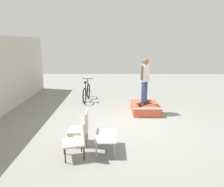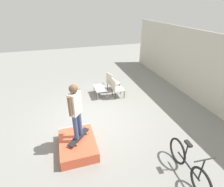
{
  "view_description": "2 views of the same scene",
  "coord_description": "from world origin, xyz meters",
  "views": [
    {
      "loc": [
        -6.98,
        0.49,
        2.78
      ],
      "look_at": [
        0.24,
        0.52,
        1.05
      ],
      "focal_mm": 35.0,
      "sensor_mm": 36.0,
      "label": 1
    },
    {
      "loc": [
        5.56,
        -0.97,
        4.03
      ],
      "look_at": [
        0.3,
        0.64,
        1.13
      ],
      "focal_mm": 28.0,
      "sensor_mm": 36.0,
      "label": 2
    }
  ],
  "objects": [
    {
      "name": "skateboard_on_ramp",
      "position": [
        1.4,
        -0.75,
        0.42
      ],
      "size": [
        0.78,
        0.73,
        0.07
      ],
      "rotation": [
        0.0,
        0.0,
        -0.73
      ],
      "color": "black",
      "rests_on": "skate_ramp_box"
    },
    {
      "name": "patio_chair_right",
      "position": [
        -1.35,
        1.35,
        0.5
      ],
      "size": [
        0.54,
        0.54,
        0.93
      ],
      "rotation": [
        0.0,
        0.0,
        3.17
      ],
      "color": "black",
      "rests_on": "ground_plane"
    },
    {
      "name": "bicycle",
      "position": [
        3.21,
        1.76,
        0.39
      ],
      "size": [
        1.72,
        0.52,
        1.02
      ],
      "rotation": [
        0.0,
        0.0,
        -0.07
      ],
      "color": "black",
      "rests_on": "ground_plane"
    },
    {
      "name": "patio_chair_left",
      "position": [
        -2.08,
        1.35,
        0.5
      ],
      "size": [
        0.64,
        0.64,
        0.93
      ],
      "rotation": [
        0.0,
        0.0,
        3.42
      ],
      "color": "black",
      "rests_on": "ground_plane"
    },
    {
      "name": "person_skater",
      "position": [
        1.4,
        -0.75,
        1.45
      ],
      "size": [
        0.46,
        0.39,
        1.72
      ],
      "rotation": [
        0.0,
        0.0,
        -0.68
      ],
      "color": "#384C7A",
      "rests_on": "skateboard_on_ramp"
    },
    {
      "name": "coffee_table",
      "position": [
        -1.73,
        0.67,
        0.36
      ],
      "size": [
        0.94,
        0.54,
        0.41
      ],
      "color": "#9E9EA3",
      "rests_on": "ground_plane"
    },
    {
      "name": "ground_plane",
      "position": [
        0.0,
        0.0,
        0.0
      ],
      "size": [
        24.0,
        24.0,
        0.0
      ],
      "primitive_type": "plane",
      "color": "gray"
    },
    {
      "name": "house_wall_back",
      "position": [
        0.0,
        4.73,
        1.5
      ],
      "size": [
        12.0,
        0.06,
        3.0
      ],
      "color": "beige",
      "rests_on": "ground_plane"
    },
    {
      "name": "skate_ramp_box",
      "position": [
        1.46,
        -0.81,
        0.17
      ],
      "size": [
        1.43,
        1.06,
        0.36
      ],
      "color": "#DB5638",
      "rests_on": "ground_plane"
    }
  ]
}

